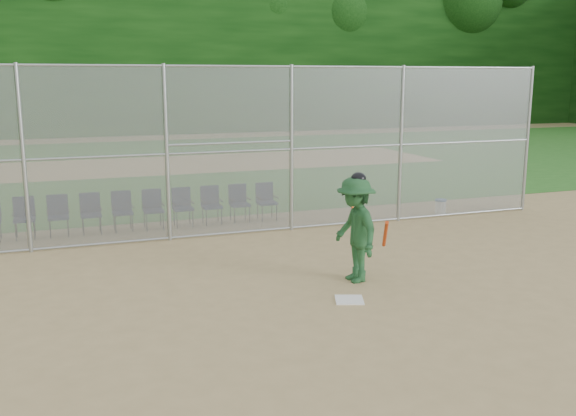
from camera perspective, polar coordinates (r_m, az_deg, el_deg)
name	(u,v)px	position (r m, az deg, el deg)	size (l,w,h in m)	color
ground	(338,299)	(11.06, 4.49, -8.05)	(100.00, 100.00, 0.00)	tan
grass_strip	(164,165)	(28.06, -10.94, 3.79)	(100.00, 100.00, 0.00)	#26631D
dirt_patch_far	(164,165)	(28.06, -10.94, 3.79)	(24.00, 24.00, 0.00)	tan
backstop_fence	(252,148)	(15.20, -3.25, 5.37)	(16.09, 0.09, 4.00)	gray
treeline	(152,35)	(29.84, -12.00, 14.78)	(81.00, 60.00, 11.00)	black
home_plate	(349,300)	(11.00, 5.47, -8.12)	(0.47, 0.47, 0.02)	white
batter_at_plate	(355,229)	(11.77, 6.01, -1.88)	(0.96, 1.36, 2.03)	#1E4C27
water_cooler	(441,206)	(18.21, 13.41, 0.15)	(0.31, 0.31, 0.40)	white
spare_bats	(358,208)	(16.48, 6.23, 0.00)	(0.36, 0.26, 0.84)	#D84C14
chair_1	(24,218)	(16.12, -22.38, -0.86)	(0.54, 0.52, 0.96)	#0E1835
chair_2	(58,216)	(16.10, -19.74, -0.68)	(0.54, 0.52, 0.96)	#0E1835
chair_3	(91,214)	(16.11, -17.11, -0.50)	(0.54, 0.52, 0.96)	#0E1835
chair_4	(123,212)	(16.16, -14.48, -0.32)	(0.54, 0.52, 0.96)	#0E1835
chair_5	(153,210)	(16.25, -11.88, -0.14)	(0.54, 0.52, 0.96)	#0E1835
chair_6	(183,208)	(16.36, -9.31, 0.04)	(0.54, 0.52, 0.96)	#0E1835
chair_7	(212,206)	(16.51, -6.78, 0.22)	(0.54, 0.52, 0.96)	#0E1835
chair_8	(240,204)	(16.69, -4.30, 0.39)	(0.54, 0.52, 0.96)	#0E1835
chair_9	(267,202)	(16.91, -1.88, 0.56)	(0.54, 0.52, 0.96)	#0E1835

